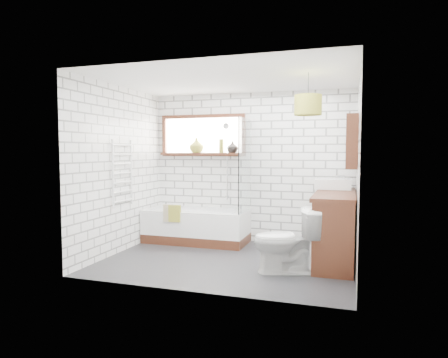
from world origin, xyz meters
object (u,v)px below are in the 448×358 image
(vanity, at_px, (335,227))
(pendant, at_px, (308,105))
(toilet, at_px, (286,241))
(basin, at_px, (333,184))
(bathtub, at_px, (196,226))

(vanity, distance_m, pendant, 1.76)
(vanity, bearing_deg, toilet, -127.43)
(basin, height_order, pendant, pendant)
(bathtub, distance_m, basin, 2.33)
(vanity, height_order, toilet, vanity)
(bathtub, bearing_deg, vanity, -11.88)
(bathtub, relative_size, vanity, 1.01)
(pendant, bearing_deg, basin, 76.03)
(basin, bearing_deg, bathtub, -179.38)
(toilet, bearing_deg, vanity, 125.66)
(vanity, relative_size, toilet, 2.07)
(bathtub, xyz_separation_m, vanity, (2.26, -0.48, 0.21))
(basin, bearing_deg, pendant, -103.97)
(toilet, bearing_deg, basin, 140.78)
(bathtub, bearing_deg, pendant, -29.33)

